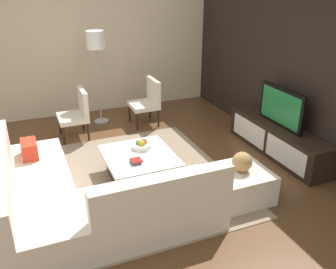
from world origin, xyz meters
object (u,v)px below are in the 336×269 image
television (281,107)px  decorative_ball (242,162)px  ottoman (240,184)px  fruit_bowl (142,145)px  accent_chair_far (148,99)px  sectional_couch (79,198)px  coffee_table (139,166)px  floor_lamp (96,46)px  book_stack (136,161)px  accent_chair_near (77,111)px  media_console (277,139)px

television → decorative_ball: size_ratio=3.83×
ottoman → decorative_ball: bearing=0.0°
television → fruit_bowl: size_ratio=3.50×
accent_chair_far → television: bearing=31.7°
fruit_bowl → sectional_couch: bearing=-52.8°
ottoman → accent_chair_far: bearing=-175.8°
sectional_couch → coffee_table: 1.14m
floor_lamp → decorative_ball: 3.63m
coffee_table → fruit_bowl: fruit_bowl is taller
floor_lamp → decorative_ball: (3.34, 1.05, -0.96)m
ottoman → book_stack: (-0.75, -1.17, 0.21)m
coffee_table → book_stack: bearing=-28.6°
accent_chair_near → ottoman: size_ratio=1.24×
media_console → accent_chair_far: size_ratio=2.36×
sectional_couch → fruit_bowl: size_ratio=8.59×
fruit_bowl → accent_chair_far: accent_chair_far is taller
decorative_ball → ottoman: bearing=0.0°
floor_lamp → ottoman: size_ratio=2.50×
television → floor_lamp: floor_lamp is taller
television → decorative_ball: television is taller
media_console → floor_lamp: (-2.47, -2.29, 1.24)m
accent_chair_near → ottoman: 3.19m
ottoman → fruit_bowl: bearing=-140.3°
media_console → sectional_couch: 3.29m
media_console → sectional_couch: sectional_couch is taller
media_console → accent_chair_far: bearing=-144.4°
ottoman → book_stack: book_stack is taller
floor_lamp → book_stack: (2.59, -0.12, -1.08)m
media_console → decorative_ball: 1.54m
media_console → fruit_bowl: fruit_bowl is taller
coffee_table → ottoman: size_ratio=1.50×
coffee_table → accent_chair_near: 1.90m
coffee_table → accent_chair_near: (-1.80, -0.53, 0.29)m
media_console → floor_lamp: 3.59m
floor_lamp → decorative_ball: bearing=17.4°
sectional_couch → book_stack: size_ratio=16.25×
television → sectional_couch: 3.33m
sectional_couch → fruit_bowl: sectional_couch is taller
media_console → ottoman: (0.86, -1.25, -0.05)m
floor_lamp → book_stack: size_ratio=11.84×
accent_chair_near → accent_chair_far: 1.37m
book_stack → fruit_bowl: bearing=151.1°
ottoman → accent_chair_far: accent_chair_far is taller
ottoman → fruit_bowl: fruit_bowl is taller
fruit_bowl → book_stack: (0.40, -0.22, -0.02)m
floor_lamp → media_console: bearing=42.9°
fruit_bowl → book_stack: bearing=-28.9°
television → ottoman: (0.86, -1.25, -0.60)m
ottoman → fruit_bowl: (-1.14, -0.95, 0.23)m
coffee_table → decorative_ball: 1.46m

